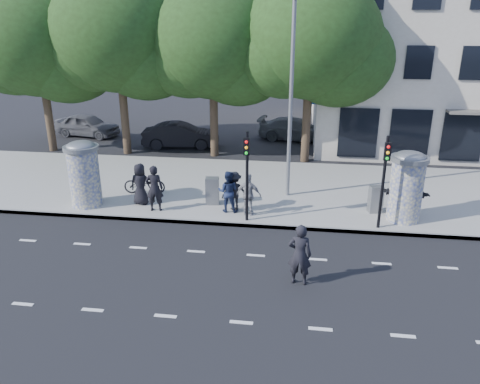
# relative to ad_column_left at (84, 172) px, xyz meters

# --- Properties ---
(ground) EXTENTS (120.00, 120.00, 0.00)m
(ground) POSITION_rel_ad_column_left_xyz_m (7.20, -4.50, -1.54)
(ground) COLOR black
(ground) RESTS_ON ground
(sidewalk) EXTENTS (40.00, 8.00, 0.15)m
(sidewalk) POSITION_rel_ad_column_left_xyz_m (7.20, 3.00, -1.46)
(sidewalk) COLOR gray
(sidewalk) RESTS_ON ground
(curb) EXTENTS (40.00, 0.10, 0.16)m
(curb) POSITION_rel_ad_column_left_xyz_m (7.20, -0.95, -1.46)
(curb) COLOR slate
(curb) RESTS_ON ground
(lane_dash_near) EXTENTS (32.00, 0.12, 0.01)m
(lane_dash_near) POSITION_rel_ad_column_left_xyz_m (7.20, -6.70, -1.53)
(lane_dash_near) COLOR silver
(lane_dash_near) RESTS_ON ground
(lane_dash_far) EXTENTS (32.00, 0.12, 0.01)m
(lane_dash_far) POSITION_rel_ad_column_left_xyz_m (7.20, -3.10, -1.53)
(lane_dash_far) COLOR silver
(lane_dash_far) RESTS_ON ground
(ad_column_left) EXTENTS (1.36, 1.36, 2.65)m
(ad_column_left) POSITION_rel_ad_column_left_xyz_m (0.00, 0.00, 0.00)
(ad_column_left) COLOR beige
(ad_column_left) RESTS_ON sidewalk
(ad_column_right) EXTENTS (1.36, 1.36, 2.65)m
(ad_column_right) POSITION_rel_ad_column_left_xyz_m (12.40, 0.20, 0.00)
(ad_column_right) COLOR beige
(ad_column_right) RESTS_ON sidewalk
(traffic_pole_near) EXTENTS (0.22, 0.31, 3.40)m
(traffic_pole_near) POSITION_rel_ad_column_left_xyz_m (6.60, -0.71, 0.69)
(traffic_pole_near) COLOR black
(traffic_pole_near) RESTS_ON sidewalk
(traffic_pole_far) EXTENTS (0.22, 0.31, 3.40)m
(traffic_pole_far) POSITION_rel_ad_column_left_xyz_m (11.40, -0.71, 0.69)
(traffic_pole_far) COLOR black
(traffic_pole_far) RESTS_ON sidewalk
(street_lamp) EXTENTS (0.25, 0.93, 8.00)m
(street_lamp) POSITION_rel_ad_column_left_xyz_m (8.00, 2.13, 3.26)
(street_lamp) COLOR slate
(street_lamp) RESTS_ON sidewalk
(tree_far_left) EXTENTS (7.20, 7.20, 9.26)m
(tree_far_left) POSITION_rel_ad_column_left_xyz_m (-5.80, 8.00, 4.65)
(tree_far_left) COLOR #38281C
(tree_far_left) RESTS_ON ground
(tree_mid_left) EXTENTS (7.20, 7.20, 9.57)m
(tree_mid_left) POSITION_rel_ad_column_left_xyz_m (-1.30, 8.00, 4.96)
(tree_mid_left) COLOR #38281C
(tree_mid_left) RESTS_ON ground
(tree_near_left) EXTENTS (6.80, 6.80, 8.97)m
(tree_near_left) POSITION_rel_ad_column_left_xyz_m (3.70, 8.20, 4.53)
(tree_near_left) COLOR #38281C
(tree_near_left) RESTS_ON ground
(tree_center) EXTENTS (7.00, 7.00, 9.30)m
(tree_center) POSITION_rel_ad_column_left_xyz_m (8.70, 7.80, 4.77)
(tree_center) COLOR #38281C
(tree_center) RESTS_ON ground
(ped_a) EXTENTS (0.86, 0.58, 1.70)m
(ped_a) POSITION_rel_ad_column_left_xyz_m (2.15, 0.38, -0.54)
(ped_a) COLOR black
(ped_a) RESTS_ON sidewalk
(ped_b) EXTENTS (0.72, 0.52, 1.84)m
(ped_b) POSITION_rel_ad_column_left_xyz_m (2.93, -0.20, -0.47)
(ped_b) COLOR black
(ped_b) RESTS_ON sidewalk
(ped_c) EXTENTS (0.80, 0.63, 1.65)m
(ped_c) POSITION_rel_ad_column_left_xyz_m (5.77, 0.10, -0.56)
(ped_c) COLOR #1A2442
(ped_c) RESTS_ON sidewalk
(ped_d) EXTENTS (1.15, 0.94, 1.55)m
(ped_d) POSITION_rel_ad_column_left_xyz_m (5.98, 0.34, -0.61)
(ped_d) COLOR black
(ped_d) RESTS_ON sidewalk
(ped_e) EXTENTS (1.04, 0.70, 1.65)m
(ped_e) POSITION_rel_ad_column_left_xyz_m (6.61, -0.14, -0.56)
(ped_e) COLOR gray
(ped_e) RESTS_ON sidewalk
(ped_f) EXTENTS (1.86, 0.91, 1.92)m
(ped_f) POSITION_rel_ad_column_left_xyz_m (12.37, 0.10, -0.43)
(ped_f) COLOR black
(ped_f) RESTS_ON sidewalk
(man_road) EXTENTS (0.72, 0.50, 1.87)m
(man_road) POSITION_rel_ad_column_left_xyz_m (8.61, -4.59, -0.60)
(man_road) COLOR black
(man_road) RESTS_ON ground
(bicycle) EXTENTS (0.78, 1.82, 0.93)m
(bicycle) POSITION_rel_ad_column_left_xyz_m (1.90, 1.55, -0.92)
(bicycle) COLOR black
(bicycle) RESTS_ON sidewalk
(cabinet_left) EXTENTS (0.58, 0.45, 1.12)m
(cabinet_left) POSITION_rel_ad_column_left_xyz_m (5.02, 0.77, -0.83)
(cabinet_left) COLOR slate
(cabinet_left) RESTS_ON sidewalk
(cabinet_right) EXTENTS (0.58, 0.48, 1.06)m
(cabinet_right) POSITION_rel_ad_column_left_xyz_m (11.45, 0.79, -0.86)
(cabinet_right) COLOR slate
(cabinet_right) RESTS_ON sidewalk
(car_left) EXTENTS (2.43, 4.45, 1.43)m
(car_left) POSITION_rel_ad_column_left_xyz_m (-5.29, 11.55, -0.82)
(car_left) COLOR #4F4F55
(car_left) RESTS_ON ground
(car_mid) EXTENTS (2.12, 4.60, 1.46)m
(car_mid) POSITION_rel_ad_column_left_xyz_m (1.40, 9.65, -0.81)
(car_mid) COLOR black
(car_mid) RESTS_ON ground
(car_right) EXTENTS (2.50, 4.89, 1.36)m
(car_right) POSITION_rel_ad_column_left_xyz_m (8.10, 12.38, -0.86)
(car_right) COLOR #54575B
(car_right) RESTS_ON ground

